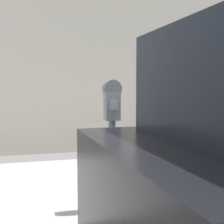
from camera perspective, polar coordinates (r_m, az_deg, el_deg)
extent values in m
cube|color=#ADAAA3|center=(4.78, 3.22, -12.64)|extent=(24.00, 2.80, 0.13)
cube|color=beige|center=(7.47, -3.90, 16.42)|extent=(24.00, 0.30, 6.03)
cylinder|color=slate|center=(3.39, 0.00, -9.90)|extent=(0.08, 0.08, 0.99)
cube|color=slate|center=(3.29, 0.00, 0.91)|extent=(0.16, 0.13, 0.28)
cube|color=gray|center=(3.23, 0.32, 1.21)|extent=(0.09, 0.01, 0.10)
cylinder|color=slate|center=(3.29, 0.00, 4.27)|extent=(0.19, 0.10, 0.19)
cylinder|color=black|center=(3.02, 13.10, -17.76)|extent=(0.67, 0.24, 0.67)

